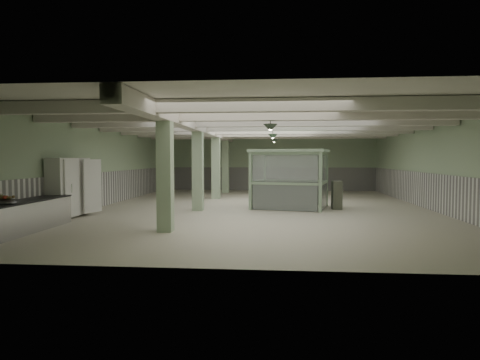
# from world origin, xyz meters

# --- Properties ---
(floor) EXTENTS (20.00, 20.00, 0.00)m
(floor) POSITION_xyz_m (0.00, 0.00, 0.00)
(floor) COLOR #BDB9A6
(floor) RESTS_ON ground
(ceiling) EXTENTS (14.00, 20.00, 0.02)m
(ceiling) POSITION_xyz_m (0.00, 0.00, 3.60)
(ceiling) COLOR white
(ceiling) RESTS_ON wall_back
(wall_back) EXTENTS (14.00, 0.02, 3.60)m
(wall_back) POSITION_xyz_m (0.00, 10.00, 1.80)
(wall_back) COLOR #96AE8B
(wall_back) RESTS_ON floor
(wall_front) EXTENTS (14.00, 0.02, 3.60)m
(wall_front) POSITION_xyz_m (0.00, -10.00, 1.80)
(wall_front) COLOR #96AE8B
(wall_front) RESTS_ON floor
(wall_left) EXTENTS (0.02, 20.00, 3.60)m
(wall_left) POSITION_xyz_m (-7.00, 0.00, 1.80)
(wall_left) COLOR #96AE8B
(wall_left) RESTS_ON floor
(wall_right) EXTENTS (0.02, 20.00, 3.60)m
(wall_right) POSITION_xyz_m (7.00, 0.00, 1.80)
(wall_right) COLOR #96AE8B
(wall_right) RESTS_ON floor
(wainscot_left) EXTENTS (0.05, 19.90, 1.50)m
(wainscot_left) POSITION_xyz_m (-6.97, 0.00, 0.75)
(wainscot_left) COLOR silver
(wainscot_left) RESTS_ON floor
(wainscot_right) EXTENTS (0.05, 19.90, 1.50)m
(wainscot_right) POSITION_xyz_m (6.97, 0.00, 0.75)
(wainscot_right) COLOR silver
(wainscot_right) RESTS_ON floor
(wainscot_back) EXTENTS (13.90, 0.05, 1.50)m
(wainscot_back) POSITION_xyz_m (0.00, 9.97, 0.75)
(wainscot_back) COLOR silver
(wainscot_back) RESTS_ON floor
(girder) EXTENTS (0.45, 19.90, 0.40)m
(girder) POSITION_xyz_m (-2.50, 0.00, 3.38)
(girder) COLOR beige
(girder) RESTS_ON ceiling
(beam_a) EXTENTS (13.90, 0.35, 0.32)m
(beam_a) POSITION_xyz_m (0.00, -7.50, 3.42)
(beam_a) COLOR beige
(beam_a) RESTS_ON ceiling
(beam_b) EXTENTS (13.90, 0.35, 0.32)m
(beam_b) POSITION_xyz_m (0.00, -5.00, 3.42)
(beam_b) COLOR beige
(beam_b) RESTS_ON ceiling
(beam_c) EXTENTS (13.90, 0.35, 0.32)m
(beam_c) POSITION_xyz_m (0.00, -2.50, 3.42)
(beam_c) COLOR beige
(beam_c) RESTS_ON ceiling
(beam_d) EXTENTS (13.90, 0.35, 0.32)m
(beam_d) POSITION_xyz_m (0.00, 0.00, 3.42)
(beam_d) COLOR beige
(beam_d) RESTS_ON ceiling
(beam_e) EXTENTS (13.90, 0.35, 0.32)m
(beam_e) POSITION_xyz_m (0.00, 2.50, 3.42)
(beam_e) COLOR beige
(beam_e) RESTS_ON ceiling
(beam_f) EXTENTS (13.90, 0.35, 0.32)m
(beam_f) POSITION_xyz_m (0.00, 5.00, 3.42)
(beam_f) COLOR beige
(beam_f) RESTS_ON ceiling
(beam_g) EXTENTS (13.90, 0.35, 0.32)m
(beam_g) POSITION_xyz_m (0.00, 7.50, 3.42)
(beam_g) COLOR beige
(beam_g) RESTS_ON ceiling
(column_a) EXTENTS (0.42, 0.42, 3.60)m
(column_a) POSITION_xyz_m (-2.50, -6.00, 1.80)
(column_a) COLOR #A2BC97
(column_a) RESTS_ON floor
(column_b) EXTENTS (0.42, 0.42, 3.60)m
(column_b) POSITION_xyz_m (-2.50, -1.00, 1.80)
(column_b) COLOR #A2BC97
(column_b) RESTS_ON floor
(column_c) EXTENTS (0.42, 0.42, 3.60)m
(column_c) POSITION_xyz_m (-2.50, 4.00, 1.80)
(column_c) COLOR #A2BC97
(column_c) RESTS_ON floor
(column_d) EXTENTS (0.42, 0.42, 3.60)m
(column_d) POSITION_xyz_m (-2.50, 8.00, 1.80)
(column_d) COLOR #A2BC97
(column_d) RESTS_ON floor
(pendant_front) EXTENTS (0.44, 0.44, 0.22)m
(pendant_front) POSITION_xyz_m (0.50, -5.00, 3.05)
(pendant_front) COLOR #2C3B2D
(pendant_front) RESTS_ON ceiling
(pendant_mid) EXTENTS (0.44, 0.44, 0.22)m
(pendant_mid) POSITION_xyz_m (0.50, 0.50, 3.05)
(pendant_mid) COLOR #2C3B2D
(pendant_mid) RESTS_ON ceiling
(pendant_back) EXTENTS (0.44, 0.44, 0.22)m
(pendant_back) POSITION_xyz_m (0.50, 5.50, 3.05)
(pendant_back) COLOR #2C3B2D
(pendant_back) RESTS_ON ceiling
(prep_counter) EXTENTS (0.88, 5.06, 0.91)m
(prep_counter) POSITION_xyz_m (-6.54, -7.00, 0.46)
(prep_counter) COLOR #ACABB0
(prep_counter) RESTS_ON floor
(pitcher_far) EXTENTS (0.25, 0.27, 0.27)m
(pitcher_far) POSITION_xyz_m (-6.66, -7.28, 1.04)
(pitcher_far) COLOR #ACABB0
(pitcher_far) RESTS_ON prep_counter
(veg_colander) EXTENTS (0.62, 0.62, 0.22)m
(veg_colander) POSITION_xyz_m (-6.45, -7.31, 1.01)
(veg_colander) COLOR #434248
(veg_colander) RESTS_ON prep_counter
(walkin_cooler) EXTENTS (0.89, 2.25, 2.06)m
(walkin_cooler) POSITION_xyz_m (-6.62, -3.54, 1.03)
(walkin_cooler) COLOR white
(walkin_cooler) RESTS_ON floor
(guard_booth) EXTENTS (3.56, 3.20, 2.48)m
(guard_booth) POSITION_xyz_m (1.24, 0.23, 1.70)
(guard_booth) COLOR #87A382
(guard_booth) RESTS_ON floor
(filing_cabinet) EXTENTS (0.40, 0.56, 1.18)m
(filing_cabinet) POSITION_xyz_m (3.17, -0.09, 0.59)
(filing_cabinet) COLOR #5A5E4F
(filing_cabinet) RESTS_ON floor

